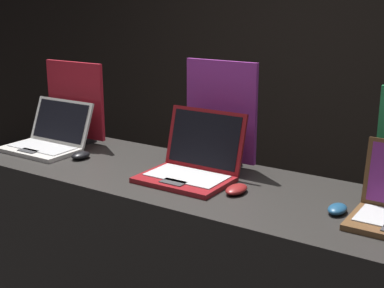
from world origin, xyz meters
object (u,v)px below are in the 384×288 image
at_px(mouse_front, 81,155).
at_px(mouse_back, 337,209).
at_px(laptop_middle, 192,163).
at_px(laptop_front, 48,138).
at_px(promo_stand_front, 76,104).
at_px(mouse_middle, 236,189).
at_px(promo_stand_middle, 221,116).

bearing_deg(mouse_front, mouse_back, 0.72).
height_order(laptop_middle, mouse_back, laptop_middle).
distance_m(laptop_front, mouse_back, 1.47).
distance_m(laptop_front, laptop_middle, 0.84).
bearing_deg(promo_stand_front, mouse_middle, -12.26).
bearing_deg(mouse_middle, mouse_back, 2.58).
xyz_separation_m(mouse_front, promo_stand_front, (-0.25, 0.23, 0.18)).
bearing_deg(mouse_front, mouse_middle, -0.16).
bearing_deg(promo_stand_middle, laptop_middle, -90.00).
distance_m(mouse_front, mouse_back, 1.22).
bearing_deg(laptop_front, laptop_middle, 1.70).
height_order(mouse_front, promo_stand_front, promo_stand_front).
distance_m(laptop_middle, mouse_back, 0.64).
bearing_deg(mouse_back, promo_stand_middle, 156.75).
distance_m(laptop_front, mouse_middle, 1.08).
relative_size(laptop_front, promo_stand_front, 0.91).
height_order(mouse_front, promo_stand_middle, promo_stand_middle).
xyz_separation_m(mouse_front, mouse_back, (1.22, 0.02, -0.00)).
xyz_separation_m(promo_stand_front, mouse_middle, (1.08, -0.23, -0.18)).
distance_m(promo_stand_front, promo_stand_middle, 0.84).
relative_size(laptop_front, mouse_middle, 3.14).
relative_size(laptop_front, laptop_middle, 1.02).
relative_size(mouse_front, laptop_middle, 0.27).
height_order(mouse_middle, mouse_back, same).
distance_m(mouse_middle, mouse_back, 0.39).
bearing_deg(mouse_back, mouse_middle, -177.42).
height_order(laptop_front, promo_stand_front, promo_stand_front).
xyz_separation_m(laptop_middle, mouse_back, (0.63, -0.04, -0.05)).
bearing_deg(laptop_middle, mouse_middle, -13.86).
bearing_deg(mouse_back, promo_stand_front, 171.62).
distance_m(promo_stand_middle, mouse_back, 0.72).
relative_size(mouse_front, mouse_back, 1.00).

